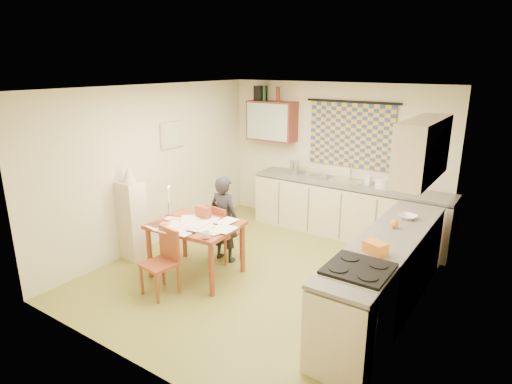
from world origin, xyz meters
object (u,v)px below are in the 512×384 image
Objects in this scene: chair_far at (224,242)px; person at (224,219)px; shelf_stand at (133,221)px; dining_table at (197,249)px; counter_right at (385,276)px; stove at (355,311)px; counter_back at (347,210)px.

person is (0.02, -0.01, 0.37)m from chair_far.
shelf_stand is (-1.15, -0.70, -0.05)m from person.
person is at bearing 82.50° from dining_table.
dining_table is 0.64m from person.
stove reaches higher than counter_right.
person reaches higher than shelf_stand.
stove is (-0.00, -0.92, 0.02)m from counter_right.
counter_back is at bearing -115.28° from chair_far.
counter_back and counter_right have the same top height.
chair_far is 1.38m from shelf_stand.
person reaches higher than counter_right.
person is (-2.39, 0.98, 0.16)m from stove.
dining_table is 1.41× the size of chair_far.
counter_right is 2.32× the size of person.
dining_table is at bearing 170.56° from stove.
shelf_stand is (-1.13, -0.71, 0.33)m from chair_far.
counter_back reaches higher than chair_far.
counter_back is 2.80× the size of shelf_stand.
counter_back is 3.14m from stove.
shelf_stand is (-1.13, -0.12, 0.21)m from dining_table.
shelf_stand is at bearing 38.17° from chair_far.
counter_right reaches higher than chair_far.
counter_back is 2.72m from dining_table.
shelf_stand reaches higher than chair_far.
stove is at bearing 163.53° from chair_far.
chair_far is (-1.14, -1.88, -0.19)m from counter_back.
counter_right reaches higher than dining_table.
chair_far reaches higher than dining_table.
counter_back is 2.75× the size of dining_table.
chair_far is 0.37m from person.
shelf_stand reaches higher than stove.
chair_far is at bearing -121.27° from counter_back.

